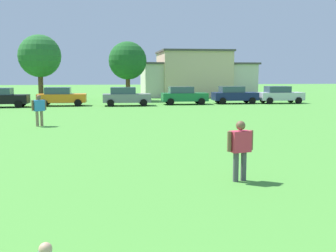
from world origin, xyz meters
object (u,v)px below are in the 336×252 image
Objects in this scene: parked_car_orange_1 at (61,96)px; tree_center at (40,56)px; parked_car_black_0 at (2,97)px; parked_car_gray_2 at (126,96)px; parked_car_navy_4 at (234,95)px; parked_car_green_3 at (184,95)px; adult_bystander at (240,146)px; bystander_midfield at (39,108)px; tree_far_right at (128,61)px; parked_car_silver_5 at (280,95)px.

tree_center reaches higher than parked_car_orange_1.
parked_car_gray_2 is (10.75, 0.19, 0.00)m from parked_car_black_0.
parked_car_green_3 is at bearing -175.42° from parked_car_navy_4.
adult_bystander is 15.03m from bystander_midfield.
parked_car_orange_1 is 9.61m from tree_far_right.
tree_center is at bearing 76.66° from parked_car_black_0.
parked_car_black_0 and parked_car_navy_4 have the same top height.
bystander_midfield is 0.25× the size of tree_center.
parked_car_silver_5 is (13.16, 28.38, -0.13)m from adult_bystander.
parked_car_black_0 is at bearing -78.44° from adult_bystander.
parked_car_navy_4 is at bearing -120.25° from adult_bystander.
parked_car_silver_5 reaches higher than adult_bystander.
tree_center is (-14.26, 7.34, 3.89)m from parked_car_green_3.
parked_car_silver_5 is at bearing -4.12° from parked_car_navy_4.
parked_car_silver_5 is at bearing -22.45° from tree_far_right.
parked_car_green_3 is 1.00× the size of parked_car_silver_5.
parked_car_black_0 is at bearing -103.34° from tree_center.
parked_car_black_0 is 13.83m from tree_far_right.
adult_bystander is at bearing -74.47° from parked_car_orange_1.
bystander_midfield reaches higher than parked_car_silver_5.
bystander_midfield is 22.34m from tree_far_right.
parked_car_gray_2 is 1.00× the size of parked_car_green_3.
parked_car_navy_4 is 4.56m from parked_car_silver_5.
parked_car_green_3 is 9.63m from parked_car_silver_5.
parked_car_green_3 is 16.50m from tree_center.
tree_center is at bearing 111.08° from parked_car_orange_1.
adult_bystander is 0.39× the size of parked_car_black_0.
parked_car_silver_5 is 0.68× the size of tree_far_right.
parked_car_green_3 is at bearing -50.83° from tree_far_right.
tree_center reaches higher than parked_car_black_0.
bystander_midfield is 15.23m from parked_car_gray_2.
parked_car_black_0 is (-5.38, 14.06, -0.18)m from bystander_midfield.
parked_car_silver_5 is at bearing 2.66° from parked_car_black_0.
parked_car_black_0 is at bearing -98.49° from bystander_midfield.
bystander_midfield is 0.41× the size of parked_car_orange_1.
tree_far_right reaches higher than parked_car_orange_1.
parked_car_navy_4 reaches higher than adult_bystander.
bystander_midfield is 0.41× the size of parked_car_green_3.
bystander_midfield is 18.68m from parked_car_green_3.
parked_car_black_0 is 25.92m from parked_car_silver_5.
adult_bystander is at bearing -73.26° from tree_center.
tree_center is (2.01, 8.47, 3.89)m from parked_car_black_0.
parked_car_gray_2 is 12.65m from tree_center.
parked_car_black_0 is 1.00× the size of parked_car_gray_2.
parked_car_orange_1 is at bearing -179.14° from parked_car_silver_5.
bystander_midfield is at bearing -81.49° from tree_center.
parked_car_orange_1 is 5.86m from parked_car_gray_2.
parked_car_navy_4 is 0.68× the size of tree_far_right.
tree_center is (-10.72, 35.64, 3.76)m from adult_bystander.
parked_car_black_0 is 16.30m from parked_car_green_3.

